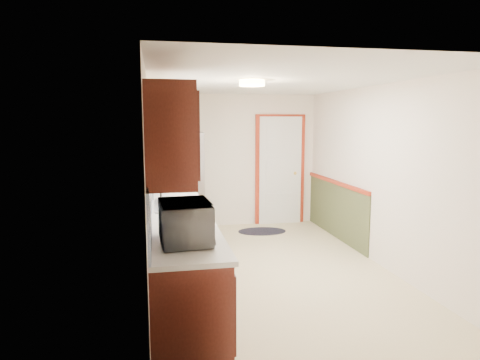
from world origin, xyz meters
name	(u,v)px	position (x,y,z in m)	size (l,w,h in m)	color
room_shell	(271,179)	(0.00, 0.00, 1.20)	(3.20, 5.20, 2.52)	beige
kitchen_run	(174,218)	(-1.24, -0.29, 0.81)	(0.63, 4.00, 2.20)	#3C130D
back_wall_trim	(291,178)	(0.99, 2.21, 0.89)	(1.12, 2.30, 2.08)	maroon
ceiling_fixture	(252,83)	(-0.30, -0.20, 2.36)	(0.30, 0.30, 0.06)	#FFD88C
microwave	(186,218)	(-1.20, -1.72, 1.14)	(0.60, 0.33, 0.41)	white
refrigerator	(182,186)	(-1.02, 1.80, 0.87)	(0.76, 0.75, 1.74)	#B7B7BC
rug	(262,231)	(0.37, 1.90, 0.01)	(0.84, 0.54, 0.01)	black
cooktop	(172,185)	(-1.19, 1.40, 0.95)	(0.49, 0.58, 0.02)	black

